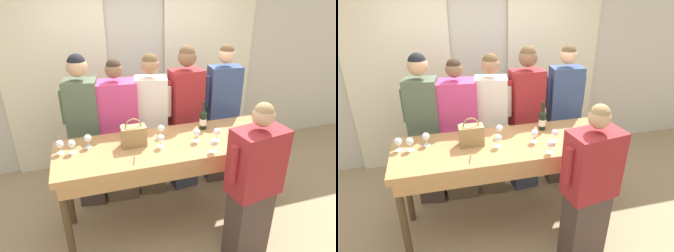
# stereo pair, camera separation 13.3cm
# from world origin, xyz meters

# --- Properties ---
(ground_plane) EXTENTS (18.00, 18.00, 0.00)m
(ground_plane) POSITION_xyz_m (0.00, 0.00, 0.00)
(ground_plane) COLOR tan
(wall_back) EXTENTS (12.00, 0.06, 2.80)m
(wall_back) POSITION_xyz_m (0.00, 1.64, 1.40)
(wall_back) COLOR beige
(wall_back) RESTS_ON ground_plane
(curtain_panel_left) EXTENTS (1.38, 0.03, 2.69)m
(curtain_panel_left) POSITION_xyz_m (-1.09, 1.58, 1.34)
(curtain_panel_left) COLOR #EFE5C6
(curtain_panel_left) RESTS_ON ground_plane
(curtain_panel_right) EXTENTS (1.38, 0.03, 2.69)m
(curtain_panel_right) POSITION_xyz_m (1.09, 1.58, 1.34)
(curtain_panel_right) COLOR #EFE5C6
(curtain_panel_right) RESTS_ON ground_plane
(tasting_bar) EXTENTS (2.28, 0.75, 1.04)m
(tasting_bar) POSITION_xyz_m (0.00, -0.02, 0.93)
(tasting_bar) COLOR #B27F4C
(tasting_bar) RESTS_ON ground_plane
(wine_bottle) EXTENTS (0.08, 0.08, 0.32)m
(wine_bottle) POSITION_xyz_m (0.44, 0.20, 1.15)
(wine_bottle) COLOR black
(wine_bottle) RESTS_ON tasting_bar
(handbag) EXTENTS (0.24, 0.13, 0.29)m
(handbag) POSITION_xyz_m (-0.36, 0.05, 1.14)
(handbag) COLOR #997A4C
(handbag) RESTS_ON tasting_bar
(wine_glass_front_left) EXTENTS (0.07, 0.07, 0.13)m
(wine_glass_front_left) POSITION_xyz_m (0.26, -0.05, 1.13)
(wine_glass_front_left) COLOR white
(wine_glass_front_left) RESTS_ON tasting_bar
(wine_glass_front_mid) EXTENTS (0.07, 0.07, 0.13)m
(wine_glass_front_mid) POSITION_xyz_m (-0.12, -0.06, 1.13)
(wine_glass_front_mid) COLOR white
(wine_glass_front_mid) RESTS_ON tasting_bar
(wine_glass_front_right) EXTENTS (0.07, 0.07, 0.13)m
(wine_glass_front_right) POSITION_xyz_m (-0.94, 0.07, 1.13)
(wine_glass_front_right) COLOR white
(wine_glass_front_right) RESTS_ON tasting_bar
(wine_glass_center_left) EXTENTS (0.07, 0.07, 0.13)m
(wine_glass_center_left) POSITION_xyz_m (0.97, 0.00, 1.13)
(wine_glass_center_left) COLOR white
(wine_glass_center_left) RESTS_ON tasting_bar
(wine_glass_center_mid) EXTENTS (0.07, 0.07, 0.13)m
(wine_glass_center_mid) POSITION_xyz_m (-0.05, 0.15, 1.13)
(wine_glass_center_mid) COLOR white
(wine_glass_center_mid) RESTS_ON tasting_bar
(wine_glass_center_right) EXTENTS (0.07, 0.07, 0.13)m
(wine_glass_center_right) POSITION_xyz_m (0.47, -0.09, 1.13)
(wine_glass_center_right) COLOR white
(wine_glass_center_right) RESTS_ON tasting_bar
(wine_glass_back_left) EXTENTS (0.07, 0.07, 0.13)m
(wine_glass_back_left) POSITION_xyz_m (-0.79, 0.14, 1.13)
(wine_glass_back_left) COLOR white
(wine_glass_back_left) RESTS_ON tasting_bar
(wine_glass_back_mid) EXTENTS (0.07, 0.07, 0.13)m
(wine_glass_back_mid) POSITION_xyz_m (-0.42, 0.29, 1.13)
(wine_glass_back_mid) COLOR white
(wine_glass_back_mid) RESTS_ON tasting_bar
(wine_glass_back_right) EXTENTS (0.07, 0.07, 0.13)m
(wine_glass_back_right) POSITION_xyz_m (-1.05, 0.10, 1.13)
(wine_glass_back_right) COLOR white
(wine_glass_back_right) RESTS_ON tasting_bar
(wine_glass_near_host) EXTENTS (0.07, 0.07, 0.13)m
(wine_glass_near_host) POSITION_xyz_m (0.34, -0.29, 1.13)
(wine_glass_near_host) COLOR white
(wine_glass_near_host) RESTS_ON tasting_bar
(pen) EXTENTS (0.04, 0.13, 0.01)m
(pen) POSITION_xyz_m (-0.41, -0.23, 1.04)
(pen) COLOR maroon
(pen) RESTS_ON tasting_bar
(guest_olive_jacket) EXTENTS (0.46, 0.31, 1.85)m
(guest_olive_jacket) POSITION_xyz_m (-0.81, 0.63, 0.97)
(guest_olive_jacket) COLOR #473833
(guest_olive_jacket) RESTS_ON ground_plane
(guest_pink_top) EXTENTS (0.57, 0.31, 1.77)m
(guest_pink_top) POSITION_xyz_m (-0.44, 0.63, 0.89)
(guest_pink_top) COLOR brown
(guest_pink_top) RESTS_ON ground_plane
(guest_cream_sweater) EXTENTS (0.48, 0.31, 1.81)m
(guest_cream_sweater) POSITION_xyz_m (-0.04, 0.63, 0.94)
(guest_cream_sweater) COLOR brown
(guest_cream_sweater) RESTS_ON ground_plane
(guest_striped_shirt) EXTENTS (0.50, 0.29, 1.87)m
(guest_striped_shirt) POSITION_xyz_m (0.39, 0.63, 0.97)
(guest_striped_shirt) COLOR #383D51
(guest_striped_shirt) RESTS_ON ground_plane
(guest_navy_coat) EXTENTS (0.50, 0.25, 1.85)m
(guest_navy_coat) POSITION_xyz_m (0.89, 0.63, 0.96)
(guest_navy_coat) COLOR #473833
(guest_navy_coat) RESTS_ON ground_plane
(host_pouring) EXTENTS (0.57, 0.35, 1.64)m
(host_pouring) POSITION_xyz_m (0.58, -0.65, 0.82)
(host_pouring) COLOR #473833
(host_pouring) RESTS_ON ground_plane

